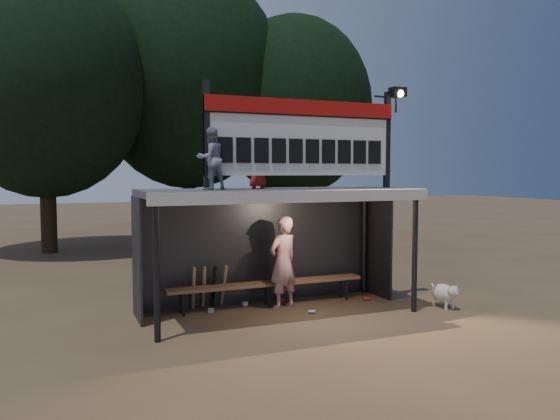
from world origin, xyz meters
The scene contains 13 objects.
ground centered at (0.00, 0.00, 0.00)m, with size 80.00×80.00×0.00m, color brown.
player centered at (0.23, 0.32, 0.89)m, with size 0.65×0.43×1.78m, color silver.
child_a centered at (-1.30, -0.09, 2.86)m, with size 0.52×0.41×1.08m, color gray.
child_b centered at (-0.27, 0.35, 2.75)m, with size 0.42×0.27×0.85m, color maroon.
dugout_shelter centered at (0.00, 0.24, 1.85)m, with size 5.10×2.08×2.32m.
scoreboard_assembly centered at (0.56, -0.01, 3.32)m, with size 4.10×0.27×1.99m.
bench centered at (0.00, 0.55, 0.43)m, with size 4.00×0.35×0.48m.
tree_left centered at (-4.00, 10.00, 5.51)m, with size 6.46×6.46×9.27m.
tree_mid centered at (1.00, 11.50, 6.17)m, with size 7.22×7.22×10.36m.
tree_right centered at (5.00, 10.50, 5.19)m, with size 6.08×6.08×8.72m.
dog centered at (3.15, -0.87, 0.28)m, with size 0.36×0.81×0.49m.
bats centered at (-1.11, 0.82, 0.43)m, with size 0.68×0.35×0.84m.
litter centered at (0.26, 0.40, 0.04)m, with size 3.33×1.22×0.08m.
Camera 1 is at (-3.83, -9.29, 2.63)m, focal length 35.00 mm.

